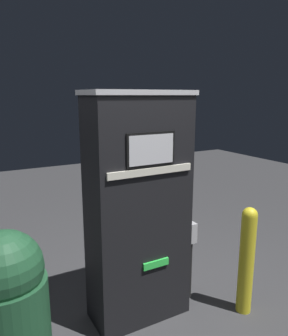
% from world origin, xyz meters
% --- Properties ---
extents(ground_plane, '(14.00, 14.00, 0.00)m').
position_xyz_m(ground_plane, '(0.00, 0.00, 0.00)').
color(ground_plane, '#38383A').
extents(gas_pump, '(0.95, 0.46, 2.00)m').
position_xyz_m(gas_pump, '(0.00, 0.21, 1.00)').
color(gas_pump, black).
rests_on(gas_pump, ground_plane).
extents(safety_bollard, '(0.14, 0.14, 1.01)m').
position_xyz_m(safety_bollard, '(0.87, -0.24, 0.53)').
color(safety_bollard, yellow).
rests_on(safety_bollard, ground_plane).
extents(trash_bin, '(0.52, 0.52, 1.15)m').
position_xyz_m(trash_bin, '(-1.11, -0.11, 0.58)').
color(trash_bin, '#1E4C2D').
rests_on(trash_bin, ground_plane).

